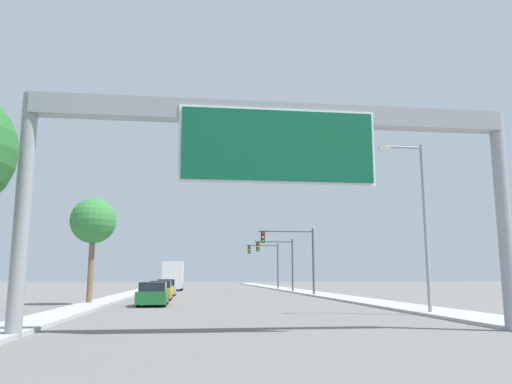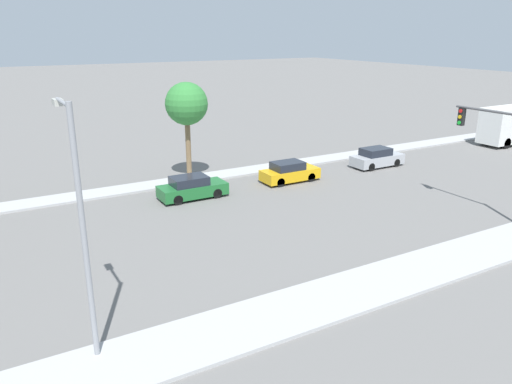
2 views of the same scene
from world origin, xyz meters
The scene contains 8 objects.
median_strip_left centered at (-9.00, 60.00, 0.07)m, with size 2.00×120.00×0.15m.
car_mid_left centered at (-5.25, 41.67, 0.70)m, with size 1.75×4.20×1.48m.
car_near_left centered at (-5.25, 34.14, 0.70)m, with size 1.80×4.36×1.48m.
car_far_center centered at (-5.25, 50.00, 0.72)m, with size 1.77×4.30×1.53m.
truck_box_primary centered at (-5.25, 66.93, 1.80)m, with size 2.48×7.48×3.57m.
traffic_light_near_intersection centered at (6.79, 48.00, 4.32)m, with size 5.33×0.32×6.31m.
palm_tree_background centered at (-9.45, 35.71, 5.41)m, with size 3.01×3.01×6.99m.
street_lamp_right centered at (8.32, 24.90, 4.96)m, with size 2.35×0.28×8.44m.
Camera 2 is at (23.39, 22.46, 10.30)m, focal length 35.00 mm.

